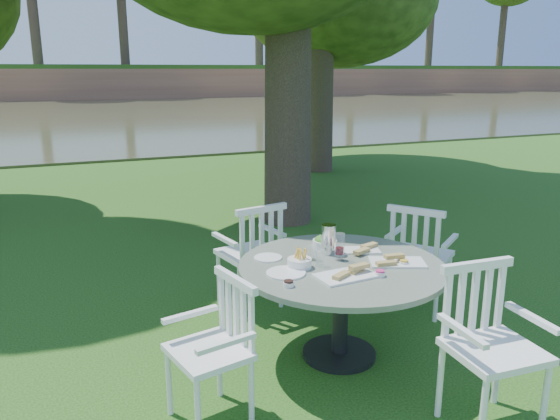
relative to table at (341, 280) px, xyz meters
The scene contains 8 objects.
ground 1.26m from the table, 87.27° to the left, with size 140.00×140.00×0.00m, color #143C0C.
table is the anchor object (origin of this frame).
chair_ne 1.10m from the table, 23.03° to the left, with size 0.68×0.68×1.00m.
chair_nw 1.10m from the table, 105.49° to the left, with size 0.58×0.56×0.99m.
chair_sw 1.11m from the table, 160.77° to the right, with size 0.52×0.54×0.91m.
chair_se 1.10m from the table, 67.26° to the right, with size 0.54×0.50×1.00m.
tableware 0.21m from the table, 109.69° to the left, with size 1.21×0.86×0.23m.
river 24.10m from the table, 89.88° to the left, with size 100.00×28.00×0.12m, color #3A3C23.
Camera 1 is at (-1.95, -4.41, 2.14)m, focal length 35.00 mm.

